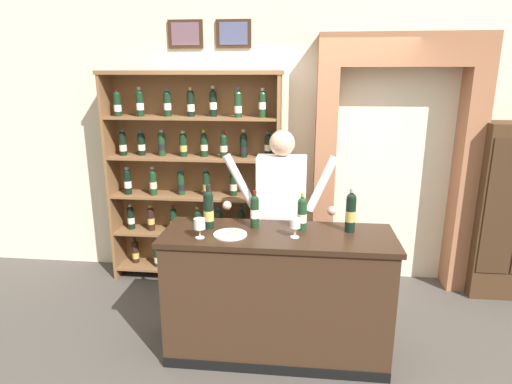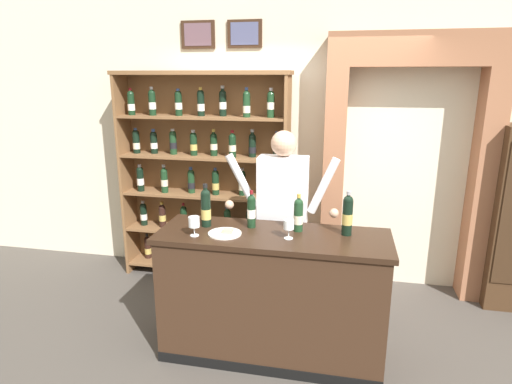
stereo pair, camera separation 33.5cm
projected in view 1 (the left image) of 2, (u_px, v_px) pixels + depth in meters
ground_plane at (269, 351)px, 3.50m from camera, size 14.00×14.00×0.02m
back_wall at (282, 131)px, 4.59m from camera, size 12.00×0.19×3.18m
wine_shelf at (195, 174)px, 4.50m from camera, size 1.83×0.34×2.21m
archway_doorway at (394, 149)px, 4.38m from camera, size 1.61×0.45×2.55m
side_cabinet at (508, 211)px, 4.24m from camera, size 0.67×0.43×1.74m
tasting_counter at (277, 294)px, 3.36m from camera, size 1.75×0.61×1.02m
shopkeeper at (281, 205)px, 3.72m from camera, size 1.00×0.22×1.73m
tasting_bottle_prosecco at (209, 209)px, 3.31m from camera, size 0.08×0.08×0.34m
tasting_bottle_bianco at (255, 211)px, 3.32m from camera, size 0.07×0.07×0.30m
tasting_bottle_grappa at (302, 213)px, 3.28m from camera, size 0.07×0.07×0.29m
tasting_bottle_brunello at (351, 212)px, 3.22m from camera, size 0.08×0.08×0.34m
wine_glass_spare at (200, 225)px, 3.11m from camera, size 0.08×0.08×0.15m
wine_glass_left at (295, 224)px, 3.12m from camera, size 0.08×0.08×0.14m
cheese_plate at (231, 234)px, 3.19m from camera, size 0.25×0.25×0.04m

